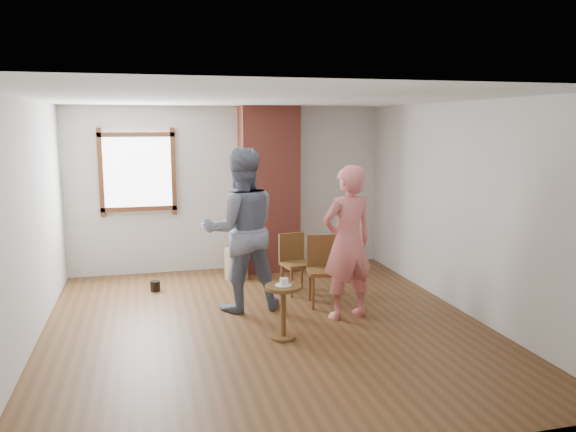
# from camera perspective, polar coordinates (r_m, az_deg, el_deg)

# --- Properties ---
(ground) EXTENTS (5.50, 5.50, 0.00)m
(ground) POSITION_cam_1_polar(r_m,az_deg,el_deg) (6.67, -2.28, -11.06)
(ground) COLOR brown
(ground) RESTS_ON ground
(room_shell) EXTENTS (5.04, 5.52, 2.62)m
(room_shell) POSITION_cam_1_polar(r_m,az_deg,el_deg) (6.85, -3.90, 5.01)
(room_shell) COLOR silver
(room_shell) RESTS_ON ground
(brick_chimney) EXTENTS (0.90, 0.50, 2.60)m
(brick_chimney) POSITION_cam_1_polar(r_m,az_deg,el_deg) (8.88, -1.93, 2.71)
(brick_chimney) COLOR #AC4B3D
(brick_chimney) RESTS_ON ground
(stoneware_crock) EXTENTS (0.43, 0.43, 0.46)m
(stoneware_crock) POSITION_cam_1_polar(r_m,az_deg,el_deg) (8.59, -5.28, -4.81)
(stoneware_crock) COLOR tan
(stoneware_crock) RESTS_ON ground
(dark_pot) EXTENTS (0.19, 0.19, 0.14)m
(dark_pot) POSITION_cam_1_polar(r_m,az_deg,el_deg) (8.17, -13.34, -6.93)
(dark_pot) COLOR black
(dark_pot) RESTS_ON ground
(dining_chair_left) EXTENTS (0.45, 0.45, 0.82)m
(dining_chair_left) POSITION_cam_1_polar(r_m,az_deg,el_deg) (7.81, 0.69, -4.46)
(dining_chair_left) COLOR brown
(dining_chair_left) RESTS_ON ground
(dining_chair_right) EXTENTS (0.48, 0.48, 0.89)m
(dining_chair_right) POSITION_cam_1_polar(r_m,az_deg,el_deg) (7.33, 3.64, -5.08)
(dining_chair_right) COLOR brown
(dining_chair_right) RESTS_ON ground
(side_table) EXTENTS (0.40, 0.40, 0.60)m
(side_table) POSITION_cam_1_polar(r_m,az_deg,el_deg) (6.16, -0.49, -8.82)
(side_table) COLOR brown
(side_table) RESTS_ON ground
(cake_plate) EXTENTS (0.18, 0.18, 0.01)m
(cake_plate) POSITION_cam_1_polar(r_m,az_deg,el_deg) (6.10, -0.49, -7.03)
(cake_plate) COLOR white
(cake_plate) RESTS_ON side_table
(cake_slice) EXTENTS (0.08, 0.07, 0.06)m
(cake_slice) POSITION_cam_1_polar(r_m,az_deg,el_deg) (6.09, -0.40, -6.71)
(cake_slice) COLOR white
(cake_slice) RESTS_ON cake_plate
(man) EXTENTS (1.03, 0.83, 2.04)m
(man) POSITION_cam_1_polar(r_m,az_deg,el_deg) (7.01, -4.80, -1.42)
(man) COLOR #131C35
(man) RESTS_ON ground
(person_pink) EXTENTS (0.76, 0.58, 1.85)m
(person_pink) POSITION_cam_1_polar(r_m,az_deg,el_deg) (6.72, 6.07, -2.71)
(person_pink) COLOR #E47372
(person_pink) RESTS_ON ground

